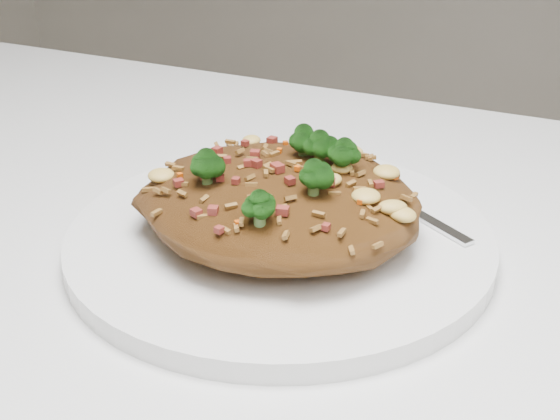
# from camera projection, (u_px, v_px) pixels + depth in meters

# --- Properties ---
(plate) EXTENTS (0.28, 0.28, 0.01)m
(plate) POSITION_uv_depth(u_px,v_px,m) (280.00, 240.00, 0.52)
(plate) COLOR white
(plate) RESTS_ON dining_table
(fried_rice) EXTENTS (0.19, 0.17, 0.07)m
(fried_rice) POSITION_uv_depth(u_px,v_px,m) (280.00, 190.00, 0.50)
(fried_rice) COLOR brown
(fried_rice) RESTS_ON plate
(fork) EXTENTS (0.14, 0.10, 0.00)m
(fork) POSITION_uv_depth(u_px,v_px,m) (395.00, 201.00, 0.55)
(fork) COLOR silver
(fork) RESTS_ON plate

